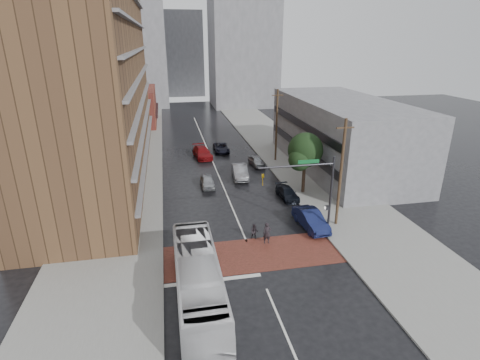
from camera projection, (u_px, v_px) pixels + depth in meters
name	position (u px, v px, depth m)	size (l,w,h in m)	color
ground	(253.00, 258.00, 29.56)	(160.00, 160.00, 0.00)	black
crosswalk	(252.00, 255.00, 30.01)	(14.00, 5.00, 0.02)	brown
sidewalk_west	(128.00, 167.00, 50.39)	(9.00, 90.00, 0.15)	gray
sidewalk_east	(291.00, 157.00, 54.57)	(9.00, 90.00, 0.15)	gray
apartment_block	(93.00, 59.00, 44.10)	(10.00, 44.00, 28.00)	brown
storefront_west	(135.00, 106.00, 75.70)	(8.00, 16.00, 7.00)	brown
building_east	(341.00, 134.00, 49.33)	(11.00, 26.00, 9.00)	gray
distant_tower_west	(128.00, 40.00, 92.96)	(18.00, 16.00, 32.00)	gray
distant_tower_east	(243.00, 31.00, 91.84)	(16.00, 14.00, 36.00)	gray
distant_tower_center	(182.00, 54.00, 112.52)	(12.00, 10.00, 24.00)	gray
street_tree	(305.00, 152.00, 40.48)	(4.20, 4.10, 6.90)	#332319
signal_mast	(315.00, 186.00, 31.25)	(6.50, 0.30, 7.20)	#2D2D33
utility_pole_near	(341.00, 173.00, 33.02)	(1.60, 0.26, 10.00)	#473321
utility_pole_far	(277.00, 125.00, 51.38)	(1.60, 0.26, 10.00)	#473321
transit_bus	(198.00, 280.00, 24.14)	(2.77, 11.82, 3.29)	silver
pedestrian_a	(267.00, 233.00, 31.39)	(0.69, 0.45, 1.89)	black
pedestrian_b	(254.00, 232.00, 32.10)	(0.70, 0.54, 1.43)	black
car_travel_a	(207.00, 181.00, 43.64)	(1.56, 3.89, 1.32)	#A4A8AC
car_travel_b	(240.00, 172.00, 46.32)	(1.74, 5.00, 1.65)	#929399
car_travel_c	(202.00, 152.00, 54.36)	(2.18, 5.37, 1.56)	maroon
suv_travel	(221.00, 148.00, 57.23)	(2.16, 4.69, 1.30)	black
car_parked_near	(311.00, 219.00, 34.09)	(1.72, 4.93, 1.63)	#141B46
car_parked_mid	(287.00, 193.00, 40.48)	(1.66, 4.08, 1.19)	black
car_parked_far	(257.00, 161.00, 50.97)	(1.53, 3.79, 1.29)	#999CA0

